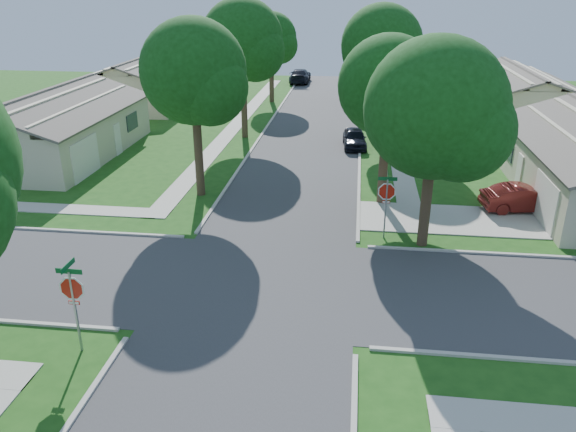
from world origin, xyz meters
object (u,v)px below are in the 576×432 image
(tree_e_mid, at_px, (382,49))
(tree_w_near, at_px, (195,77))
(house_nw_far, at_px, (147,86))
(stop_sign_sw, at_px, (72,292))
(tree_w_mid, at_px, (243,44))
(tree_ne_corner, at_px, (436,115))
(tree_e_far, at_px, (378,36))
(tree_e_near, at_px, (389,91))
(house_ne_far, at_px, (517,101))
(car_curb_east, at_px, (355,138))
(tree_w_far, at_px, (272,40))
(house_nw_near, at_px, (53,132))
(stop_sign_ne, at_px, (387,194))
(car_curb_west, at_px, (300,76))
(car_driveway, at_px, (523,198))

(tree_e_mid, height_order, tree_w_near, tree_e_mid)
(tree_e_mid, xyz_separation_m, house_nw_far, (-20.75, 10.99, -4.74))
(stop_sign_sw, bearing_deg, tree_w_mid, 89.87)
(tree_ne_corner, bearing_deg, tree_e_mid, 95.45)
(tree_w_mid, bearing_deg, tree_e_far, 54.15)
(stop_sign_sw, bearing_deg, tree_w_near, 89.77)
(tree_e_near, bearing_deg, house_ne_far, 60.65)
(house_nw_far, relative_size, car_curb_east, 3.63)
(tree_w_far, height_order, car_curb_east, tree_w_far)
(tree_e_far, relative_size, tree_w_near, 0.97)
(tree_e_far, relative_size, house_nw_far, 0.64)
(tree_ne_corner, bearing_deg, tree_w_near, 156.44)
(house_nw_far, bearing_deg, tree_e_near, -47.94)
(tree_ne_corner, xyz_separation_m, house_nw_far, (-22.35, 27.79, -4.08))
(stop_sign_sw, height_order, tree_w_far, tree_w_far)
(house_ne_far, bearing_deg, tree_e_near, -119.35)
(tree_e_mid, xyz_separation_m, house_nw_near, (-20.75, -6.01, -4.74))
(stop_sign_sw, bearing_deg, tree_e_near, 55.41)
(stop_sign_sw, xyz_separation_m, stop_sign_ne, (9.40, 9.40, 0.00))
(tree_w_near, height_order, tree_w_mid, tree_w_mid)
(tree_w_near, distance_m, car_curb_west, 36.55)
(house_nw_near, relative_size, car_curb_east, 3.63)
(house_nw_near, bearing_deg, stop_sign_ne, -26.46)
(stop_sign_ne, xyz_separation_m, house_nw_far, (-20.69, 27.30, -0.51))
(tree_e_near, xyz_separation_m, house_ne_far, (11.24, 19.99, -4.13))
(stop_sign_ne, xyz_separation_m, tree_e_mid, (0.06, 16.31, 4.22))
(stop_sign_ne, xyz_separation_m, tree_w_mid, (-9.34, 16.31, 4.46))
(tree_e_near, relative_size, car_curb_east, 2.21)
(house_ne_far, xyz_separation_m, car_curb_east, (-12.79, -9.74, -0.88))
(tree_e_near, bearing_deg, tree_w_near, 180.00)
(tree_e_mid, relative_size, house_nw_far, 0.68)
(tree_ne_corner, xyz_separation_m, house_nw_near, (-22.35, 10.79, -4.08))
(house_nw_near, bearing_deg, tree_e_far, 42.50)
(tree_w_mid, relative_size, car_driveway, 2.42)
(house_nw_near, bearing_deg, tree_e_near, -16.11)
(stop_sign_ne, bearing_deg, tree_w_mid, 119.80)
(tree_e_near, xyz_separation_m, tree_w_mid, (-9.39, 12.00, 0.85))
(stop_sign_ne, bearing_deg, tree_ne_corner, -16.55)
(tree_w_mid, distance_m, car_driveway, 21.12)
(tree_w_far, bearing_deg, tree_e_far, 0.00)
(car_curb_east, relative_size, car_curb_west, 0.72)
(tree_e_near, height_order, house_nw_near, tree_e_near)
(tree_e_mid, distance_m, car_curb_west, 25.99)
(tree_e_near, height_order, car_driveway, tree_e_near)
(stop_sign_ne, xyz_separation_m, tree_w_far, (-9.35, 29.31, 3.48))
(house_nw_near, bearing_deg, tree_e_mid, 16.15)
(tree_e_mid, bearing_deg, house_ne_far, 35.42)
(tree_w_far, bearing_deg, tree_w_mid, -89.95)
(stop_sign_ne, relative_size, tree_w_far, 0.37)
(tree_w_near, relative_size, house_nw_far, 0.66)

